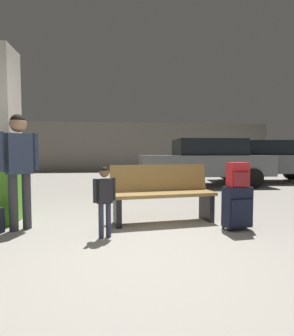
% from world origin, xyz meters
% --- Properties ---
extents(ground_plane, '(18.00, 18.00, 0.10)m').
position_xyz_m(ground_plane, '(0.00, 4.00, -0.05)').
color(ground_plane, gray).
extents(garage_back_wall, '(18.00, 0.12, 2.80)m').
position_xyz_m(garage_back_wall, '(0.00, 12.86, 1.40)').
color(garage_back_wall, gray).
rests_on(garage_back_wall, ground_plane).
extents(bench, '(1.65, 0.71, 0.89)m').
position_xyz_m(bench, '(0.52, 1.45, 0.44)').
color(bench, '#9E7A42').
rests_on(bench, ground_plane).
extents(suitcase, '(0.41, 0.29, 0.60)m').
position_xyz_m(suitcase, '(1.48, 0.85, 0.32)').
color(suitcase, '#191E33').
rests_on(suitcase, ground_plane).
extents(backpack_bright, '(0.29, 0.21, 0.34)m').
position_xyz_m(backpack_bright, '(1.48, 0.85, 0.77)').
color(backpack_bright, red).
rests_on(backpack_bright, suitcase).
extents(child, '(0.28, 0.18, 0.91)m').
position_xyz_m(child, '(-0.35, 0.72, 0.56)').
color(child, '#33384C').
rests_on(child, ground_plane).
extents(adult, '(0.45, 0.37, 1.61)m').
position_xyz_m(adult, '(-1.54, 1.22, 0.99)').
color(adult, '#38383D').
rests_on(adult, ground_plane).
extents(parked_car_side, '(4.30, 2.25, 1.51)m').
position_xyz_m(parked_car_side, '(5.43, 6.63, 0.81)').
color(parked_car_side, slate).
rests_on(parked_car_side, ground_plane).
extents(parked_car_near, '(4.15, 1.91, 1.51)m').
position_xyz_m(parked_car_near, '(2.68, 5.78, 0.81)').
color(parked_car_near, slate).
rests_on(parked_car_near, ground_plane).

